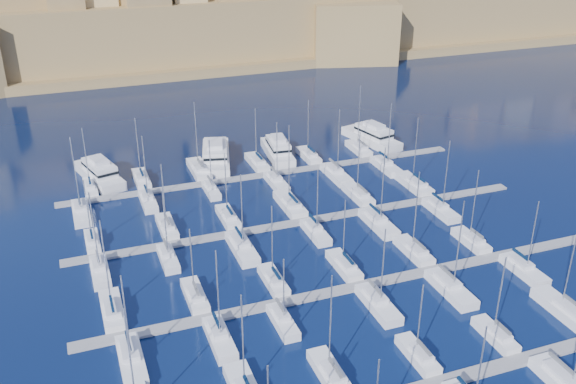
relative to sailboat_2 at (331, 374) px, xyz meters
name	(u,v)px	position (x,y,z in m)	size (l,w,h in m)	color
ground	(330,248)	(12.54, 28.65, -0.75)	(600.00, 600.00, 0.00)	black
pontoon_near	(445,381)	(12.54, -5.35, -0.55)	(84.00, 2.00, 0.40)	slate
pontoon_mid_near	(363,285)	(12.54, 16.65, -0.55)	(84.00, 2.00, 0.40)	slate
pontoon_mid_far	(307,221)	(12.54, 38.65, -0.55)	(84.00, 2.00, 0.40)	slate
pontoon_far	(268,174)	(12.54, 60.65, -0.55)	(84.00, 2.00, 0.40)	slate
sailboat_2	(331,374)	(0.00, 0.00, 0.00)	(2.67, 8.92, 14.68)	silver
sailboat_3	(418,355)	(11.71, -0.58, -0.04)	(2.32, 7.74, 11.15)	silver
sailboat_4	(496,335)	(23.29, -0.63, -0.03)	(2.29, 7.63, 12.57)	silver
sailboat_5	(565,310)	(35.69, 0.69, 0.02)	(3.09, 10.31, 15.62)	silver
sailboat_12	(112,311)	(-23.13, 22.28, 0.01)	(2.85, 9.49, 14.86)	silver
sailboat_13	(195,296)	(-11.60, 21.83, -0.03)	(2.57, 8.57, 11.68)	silver
sailboat_14	(274,281)	(0.30, 21.72, -0.02)	(2.50, 8.34, 13.17)	silver
sailboat_15	(344,266)	(11.95, 21.89, -0.03)	(2.61, 8.69, 12.07)	silver
sailboat_16	(414,251)	(24.40, 22.03, 0.00)	(2.69, 8.98, 14.69)	silver
sailboat_17	(471,241)	(35.06, 21.67, -0.01)	(2.47, 8.25, 13.55)	silver
sailboat_18	(131,360)	(-22.12, 10.90, 0.00)	(2.92, 9.75, 13.73)	silver
sailboat_19	(219,338)	(-10.77, 11.34, 0.00)	(2.66, 8.86, 14.45)	silver
sailboat_20	(283,321)	(-1.83, 11.89, -0.04)	(2.32, 7.73, 11.05)	silver
sailboat_21	(378,304)	(12.12, 11.01, -0.01)	(2.86, 9.53, 13.28)	silver
sailboat_22	(450,288)	(23.86, 10.78, 0.02)	(3.00, 9.98, 15.53)	silver
sailboat_23	(524,269)	(37.31, 11.29, -0.02)	(2.69, 8.96, 12.93)	silver
sailboat_24	(92,242)	(-24.01, 43.26, -0.03)	(2.22, 7.41, 12.02)	silver
sailboat_25	(167,227)	(-11.48, 43.99, -0.02)	(2.67, 8.90, 12.57)	silver
sailboat_26	(228,217)	(-0.57, 43.90, -0.02)	(2.61, 8.70, 13.06)	silver
sailboat_27	(290,204)	(11.57, 44.77, 0.03)	(3.15, 10.48, 16.30)	silver
sailboat_28	(358,195)	(25.25, 44.19, -0.01)	(2.79, 9.31, 13.51)	silver
sailboat_29	(414,184)	(37.77, 44.71, 0.01)	(3.11, 10.37, 14.65)	silver
sailboat_30	(100,271)	(-23.74, 33.40, 0.00)	(2.62, 8.73, 14.60)	silver
sailboat_31	(168,258)	(-13.26, 33.72, -0.02)	(2.43, 8.09, 13.14)	silver
sailboat_32	(242,248)	(-1.36, 32.61, 0.01)	(3.10, 10.34, 14.34)	silver
sailboat_33	(315,232)	(11.94, 33.52, -0.02)	(2.55, 8.49, 12.77)	silver
sailboat_34	(378,223)	(23.50, 32.65, 0.02)	(3.08, 10.26, 15.39)	silver
sailboat_35	(440,210)	(36.51, 33.29, 0.00)	(2.69, 8.95, 14.63)	silver
sailboat_36	(90,187)	(-22.51, 65.53, -0.02)	(2.39, 7.96, 13.11)	silver
sailboat_37	(142,179)	(-12.48, 66.10, -0.01)	(2.73, 9.11, 13.70)	silver
sailboat_38	(199,169)	(-0.50, 66.83, 0.02)	(3.18, 10.61, 15.48)	silver
sailboat_39	(257,162)	(12.06, 66.28, -0.01)	(2.84, 9.48, 12.84)	silver
sailboat_40	(309,156)	(23.88, 66.08, -0.01)	(2.72, 9.08, 13.52)	silver
sailboat_41	(359,149)	(36.02, 66.04, 0.01)	(2.70, 8.99, 15.57)	silver
sailboat_42	(81,212)	(-24.98, 54.89, 0.01)	(2.93, 9.76, 15.72)	silver
sailboat_43	(148,201)	(-12.89, 55.49, -0.01)	(2.56, 8.54, 14.10)	silver
sailboat_44	(211,190)	(-0.58, 56.08, -0.04)	(2.20, 7.35, 11.56)	silver
sailboat_45	(276,182)	(12.54, 55.31, -0.01)	(2.67, 8.92, 13.72)	silver
sailboat_46	(336,174)	(25.31, 54.69, 0.01)	(3.05, 10.18, 15.07)	silver
sailboat_47	(386,166)	(36.95, 55.01, 0.01)	(2.86, 9.53, 14.92)	silver
motor_yacht_a	(99,172)	(-20.22, 70.09, 0.98)	(9.17, 17.21, 5.25)	silver
motor_yacht_b	(216,155)	(4.27, 71.27, 0.98)	(10.22, 19.78, 5.25)	silver
motor_yacht_c	(278,150)	(17.90, 69.49, 0.98)	(6.28, 15.68, 5.25)	silver
motor_yacht_d	(372,136)	(41.42, 70.06, 0.98)	(8.53, 17.12, 5.25)	silver
fortified_city	(157,9)	(12.35, 183.92, 13.99)	(460.00, 108.95, 59.52)	brown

